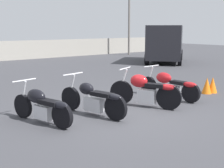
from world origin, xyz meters
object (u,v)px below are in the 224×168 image
at_px(motorcycle_slot_2, 145,90).
at_px(motorcycle_slot_3, 170,85).
at_px(motorcycle_slot_1, 94,99).
at_px(traffic_cone_near, 213,85).
at_px(motorcycle_slot_0, 42,106).
at_px(light_pole_left, 129,6).
at_px(traffic_cone_far, 207,86).
at_px(parked_van, 165,42).

bearing_deg(motorcycle_slot_2, motorcycle_slot_3, -11.49).
xyz_separation_m(motorcycle_slot_1, traffic_cone_near, (4.66, -0.27, -0.14)).
bearing_deg(traffic_cone_near, motorcycle_slot_0, 175.40).
height_order(motorcycle_slot_0, motorcycle_slot_1, motorcycle_slot_1).
distance_m(light_pole_left, motorcycle_slot_3, 15.98).
distance_m(motorcycle_slot_3, traffic_cone_far, 1.55).
relative_size(motorcycle_slot_0, motorcycle_slot_2, 0.99).
bearing_deg(motorcycle_slot_2, traffic_cone_near, -24.43).
height_order(motorcycle_slot_0, traffic_cone_far, motorcycle_slot_0).
xyz_separation_m(motorcycle_slot_2, traffic_cone_far, (2.83, -0.01, -0.19)).
bearing_deg(motorcycle_slot_2, traffic_cone_far, -23.71).
relative_size(light_pole_left, parked_van, 1.31).
relative_size(parked_van, traffic_cone_far, 9.14).
distance_m(motorcycle_slot_3, parked_van, 10.41).
bearing_deg(motorcycle_slot_3, motorcycle_slot_0, 174.51).
bearing_deg(motorcycle_slot_1, parked_van, 22.10).
distance_m(parked_van, traffic_cone_far, 9.58).
bearing_deg(motorcycle_slot_3, traffic_cone_near, -14.07).
xyz_separation_m(motorcycle_slot_3, parked_van, (7.70, 6.96, 0.84)).
relative_size(motorcycle_slot_0, parked_van, 0.39).
distance_m(light_pole_left, motorcycle_slot_0, 18.66).
distance_m(light_pole_left, motorcycle_slot_1, 17.89).
bearing_deg(motorcycle_slot_2, light_pole_left, 25.94).
bearing_deg(motorcycle_slot_1, traffic_cone_near, -14.80).
bearing_deg(traffic_cone_near, motorcycle_slot_1, 176.66).
xyz_separation_m(motorcycle_slot_0, motorcycle_slot_2, (2.83, -0.42, 0.05)).
bearing_deg(light_pole_left, motorcycle_slot_3, -127.62).
distance_m(motorcycle_slot_1, traffic_cone_near, 4.67).
relative_size(motorcycle_slot_2, motorcycle_slot_3, 0.88).
distance_m(motorcycle_slot_0, parked_van, 13.69).
distance_m(motorcycle_slot_0, traffic_cone_near, 5.95).
xyz_separation_m(light_pole_left, parked_van, (-1.83, -5.41, -2.57)).
relative_size(motorcycle_slot_3, traffic_cone_near, 4.13).
height_order(motorcycle_slot_3, traffic_cone_far, motorcycle_slot_3).
height_order(motorcycle_slot_1, motorcycle_slot_2, motorcycle_slot_2).
xyz_separation_m(motorcycle_slot_1, motorcycle_slot_3, (2.88, 0.06, 0.00)).
distance_m(motorcycle_slot_0, traffic_cone_far, 5.68).
distance_m(motorcycle_slot_3, traffic_cone_near, 1.82).
xyz_separation_m(motorcycle_slot_3, traffic_cone_far, (1.51, -0.29, -0.15)).
height_order(light_pole_left, traffic_cone_far, light_pole_left).
height_order(motorcycle_slot_2, motorcycle_slot_3, motorcycle_slot_2).
xyz_separation_m(traffic_cone_near, traffic_cone_far, (-0.27, 0.04, 0.00)).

